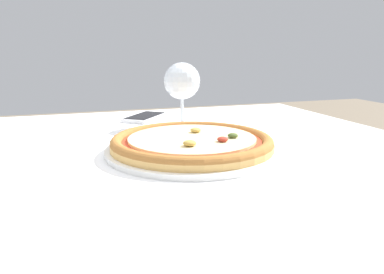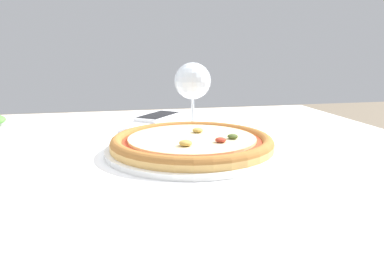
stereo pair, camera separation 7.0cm
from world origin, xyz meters
name	(u,v)px [view 1 (the left image)]	position (x,y,z in m)	size (l,w,h in m)	color
dining_table	(129,195)	(0.00, 0.00, 0.62)	(1.24, 0.97, 0.71)	brown
pizza_plate	(192,144)	(0.12, -0.04, 0.73)	(0.32, 0.32, 0.04)	white
wine_glass_far_left	(182,82)	(0.17, 0.22, 0.82)	(0.09, 0.09, 0.16)	silver
cell_phone	(145,117)	(0.10, 0.33, 0.72)	(0.14, 0.16, 0.01)	white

